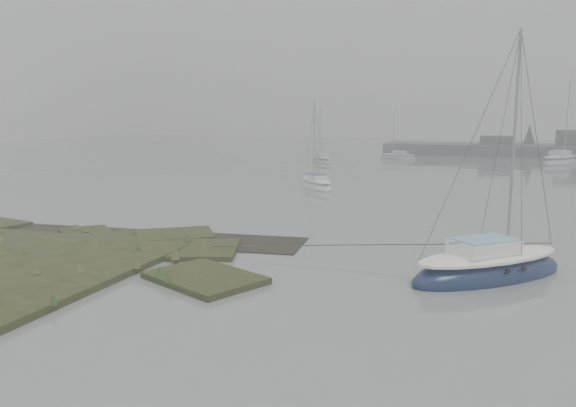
# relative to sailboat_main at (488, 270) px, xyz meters

# --- Properties ---
(ground) EXTENTS (160.00, 160.00, 0.00)m
(ground) POSITION_rel_sailboat_main_xyz_m (-8.91, 27.15, -0.26)
(ground) COLOR slate
(ground) RESTS_ON ground
(sailboat_main) EXTENTS (5.62, 5.57, 8.40)m
(sailboat_main) POSITION_rel_sailboat_main_xyz_m (0.00, 0.00, 0.00)
(sailboat_main) COLOR #111C3B
(sailboat_main) RESTS_ON ground
(sailboat_white) EXTENTS (4.00, 4.73, 6.65)m
(sailboat_white) POSITION_rel_sailboat_main_xyz_m (-11.46, 19.51, -0.05)
(sailboat_white) COLOR silver
(sailboat_white) RESTS_ON ground
(sailboat_far_a) EXTENTS (3.92, 4.76, 6.64)m
(sailboat_far_a) POSITION_rel_sailboat_main_xyz_m (-17.09, 40.65, -0.05)
(sailboat_far_a) COLOR #ADB2B7
(sailboat_far_a) RESTS_ON ground
(sailboat_far_b) EXTENTS (5.15, 6.88, 9.40)m
(sailboat_far_b) POSITION_rel_sailboat_main_xyz_m (7.39, 47.04, 0.03)
(sailboat_far_b) COLOR #ADB3B6
(sailboat_far_b) RESTS_ON ground
(sailboat_far_c) EXTENTS (4.63, 2.29, 6.25)m
(sailboat_far_c) POSITION_rel_sailboat_main_xyz_m (-9.89, 48.17, -0.07)
(sailboat_far_c) COLOR #A4A8AD
(sailboat_far_c) RESTS_ON ground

